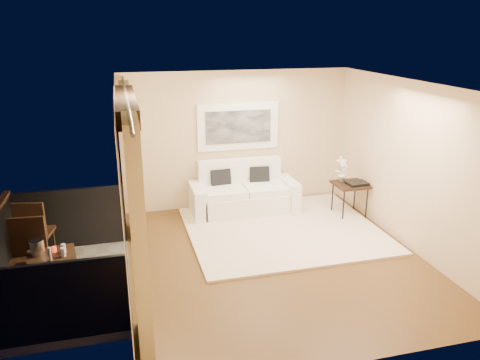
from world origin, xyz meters
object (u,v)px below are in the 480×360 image
object	(u,v)px
bistro_table	(52,262)
balcony_chair_far	(33,228)
sofa	(243,194)
ice_bucket	(37,247)
side_table	(350,186)
orchid	(342,169)
balcony_chair_near	(28,251)

from	to	relation	value
bistro_table	balcony_chair_far	bearing A→B (deg)	109.02
sofa	ice_bucket	xyz separation A→B (m)	(-3.38, -2.45, 0.44)
side_table	orchid	bearing A→B (deg)	128.36
bistro_table	ice_bucket	world-z (taller)	ice_bucket
balcony_chair_far	bistro_table	bearing A→B (deg)	118.91
balcony_chair_far	balcony_chair_near	world-z (taller)	balcony_chair_near
sofa	bistro_table	world-z (taller)	sofa
sofa	bistro_table	xyz separation A→B (m)	(-3.21, -2.54, 0.26)
bistro_table	ice_bucket	distance (m)	0.27
balcony_chair_near	sofa	bearing A→B (deg)	35.25
side_table	bistro_table	xyz separation A→B (m)	(-5.12, -1.80, 0.01)
orchid	ice_bucket	world-z (taller)	orchid
orchid	balcony_chair_near	distance (m)	5.59
orchid	bistro_table	xyz separation A→B (m)	(-5.00, -1.95, -0.29)
orchid	balcony_chair_near	xyz separation A→B (m)	(-5.35, -1.60, -0.27)
ice_bucket	balcony_chair_near	bearing A→B (deg)	124.04
side_table	bistro_table	size ratio (longest dim) A/B	0.94
orchid	bistro_table	size ratio (longest dim) A/B	0.72
orchid	bistro_table	distance (m)	5.38
sofa	orchid	size ratio (longest dim) A/B	4.13
sofa	orchid	world-z (taller)	orchid
sofa	side_table	world-z (taller)	sofa
balcony_chair_far	orchid	bearing A→B (deg)	-161.90
balcony_chair_far	side_table	bearing A→B (deg)	-163.63
sofa	balcony_chair_far	distance (m)	3.87
balcony_chair_far	ice_bucket	size ratio (longest dim) A/B	5.27
sofa	balcony_chair_far	size ratio (longest dim) A/B	1.96
orchid	ice_bucket	bearing A→B (deg)	-160.27
orchid	bistro_table	bearing A→B (deg)	-158.71
balcony_chair_far	ice_bucket	distance (m)	1.12
bistro_table	balcony_chair_far	distance (m)	1.24
side_table	orchid	world-z (taller)	orchid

